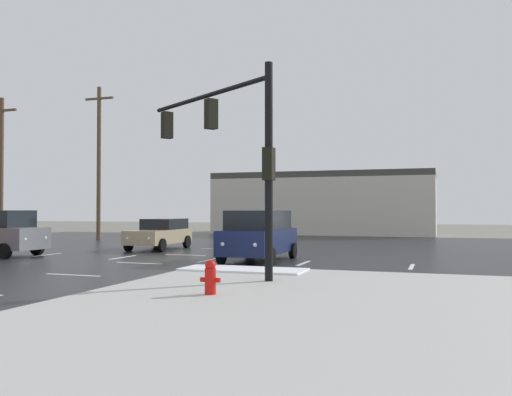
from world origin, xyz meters
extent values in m
plane|color=slate|center=(0.00, 0.00, 0.00)|extent=(120.00, 120.00, 0.00)
cube|color=#232326|center=(0.00, 0.00, 0.01)|extent=(44.00, 44.00, 0.02)
cube|color=white|center=(5.00, -4.00, 0.17)|extent=(4.00, 1.60, 0.06)
cube|color=silver|center=(0.00, -6.00, 0.02)|extent=(2.00, 0.15, 0.01)
cube|color=silver|center=(0.00, -2.00, 0.02)|extent=(2.00, 0.15, 0.01)
cube|color=silver|center=(0.00, 2.00, 0.02)|extent=(2.00, 0.15, 0.01)
cube|color=silver|center=(0.00, 6.00, 0.02)|extent=(2.00, 0.15, 0.01)
cube|color=silver|center=(0.00, 10.00, 0.02)|extent=(2.00, 0.15, 0.01)
cube|color=silver|center=(0.00, 14.00, 0.02)|extent=(2.00, 0.15, 0.01)
cube|color=silver|center=(0.00, 18.00, 0.02)|extent=(2.00, 0.15, 0.01)
cube|color=silver|center=(-6.00, 0.00, 0.02)|extent=(0.15, 2.00, 0.01)
cube|color=silver|center=(-2.00, 0.00, 0.02)|extent=(0.15, 2.00, 0.01)
cube|color=silver|center=(2.00, 0.00, 0.02)|extent=(0.15, 2.00, 0.01)
cube|color=silver|center=(6.00, 0.00, 0.02)|extent=(0.15, 2.00, 0.01)
cube|color=silver|center=(10.00, 0.00, 0.02)|extent=(0.15, 2.00, 0.01)
cube|color=silver|center=(3.50, -4.00, 0.02)|extent=(0.45, 7.00, 0.01)
cylinder|color=black|center=(6.56, -6.23, 3.14)|extent=(0.22, 0.22, 6.00)
cylinder|color=black|center=(3.87, -4.44, 5.74)|extent=(5.45, 3.70, 0.14)
cube|color=black|center=(4.14, -4.62, 5.12)|extent=(0.43, 0.45, 0.95)
sphere|color=yellow|center=(4.01, -4.53, 5.40)|extent=(0.20, 0.20, 0.20)
cube|color=black|center=(1.72, -3.01, 5.12)|extent=(0.43, 0.45, 0.95)
sphere|color=yellow|center=(1.59, -2.92, 5.40)|extent=(0.20, 0.20, 0.20)
cube|color=black|center=(6.56, -6.23, 3.34)|extent=(0.28, 0.36, 0.90)
cylinder|color=red|center=(5.99, -8.90, 0.44)|extent=(0.26, 0.26, 0.60)
sphere|color=red|center=(5.99, -8.90, 0.81)|extent=(0.25, 0.25, 0.25)
cylinder|color=red|center=(5.81, -8.90, 0.47)|extent=(0.12, 0.11, 0.11)
cylinder|color=red|center=(6.17, -8.90, 0.47)|extent=(0.12, 0.11, 0.11)
cube|color=beige|center=(1.61, 25.82, 2.32)|extent=(18.01, 8.00, 4.65)
cube|color=#3F3D3A|center=(1.61, 25.82, 4.90)|extent=(18.01, 8.00, 0.50)
cylinder|color=black|center=(-6.30, -0.25, 0.35)|extent=(0.66, 0.22, 0.66)
cylinder|color=black|center=(-6.31, -2.20, 0.35)|extent=(0.66, 0.22, 0.66)
sphere|color=white|center=(-5.59, -0.60, 0.82)|extent=(0.18, 0.18, 0.18)
sphere|color=white|center=(-5.59, -1.85, 0.82)|extent=(0.18, 0.18, 0.18)
cube|color=#141E47|center=(4.08, 0.37, 0.82)|extent=(1.98, 4.81, 0.95)
cube|color=black|center=(4.08, 0.37, 1.67)|extent=(1.82, 3.37, 0.75)
cylinder|color=black|center=(5.06, -1.25, 0.35)|extent=(0.22, 0.66, 0.66)
cylinder|color=black|center=(3.11, -1.27, 0.35)|extent=(0.22, 0.66, 0.66)
cylinder|color=black|center=(5.04, 2.01, 0.35)|extent=(0.22, 0.66, 0.66)
cylinder|color=black|center=(3.09, 2.00, 0.35)|extent=(0.22, 0.66, 0.66)
sphere|color=white|center=(4.72, -1.97, 0.82)|extent=(0.18, 0.18, 0.18)
sphere|color=white|center=(3.47, -1.98, 0.82)|extent=(0.18, 0.18, 0.18)
cube|color=tan|center=(-2.82, 4.68, 0.70)|extent=(2.01, 4.58, 0.70)
cube|color=black|center=(-2.85, 5.35, 1.33)|extent=(1.77, 2.55, 0.55)
cylinder|color=black|center=(-1.85, 3.19, 0.35)|extent=(0.25, 0.67, 0.66)
cylinder|color=black|center=(-3.65, 3.11, 0.35)|extent=(0.25, 0.67, 0.66)
cylinder|color=black|center=(-1.99, 6.25, 0.35)|extent=(0.25, 0.67, 0.66)
cylinder|color=black|center=(-3.79, 6.16, 0.35)|extent=(0.25, 0.67, 0.66)
sphere|color=white|center=(-2.14, 2.51, 0.70)|extent=(0.18, 0.18, 0.18)
sphere|color=white|center=(-3.29, 2.45, 0.70)|extent=(0.18, 0.18, 0.18)
cylinder|color=brown|center=(-15.12, 6.78, 4.55)|extent=(0.28, 0.28, 9.11)
cube|color=brown|center=(-15.12, 6.78, 8.31)|extent=(2.20, 0.14, 0.14)
cylinder|color=brown|center=(-11.38, 11.71, 5.28)|extent=(0.28, 0.28, 10.57)
cube|color=brown|center=(-11.38, 11.71, 9.77)|extent=(2.20, 0.14, 0.14)
camera|label=1|loc=(11.05, -20.52, 2.10)|focal=38.44mm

